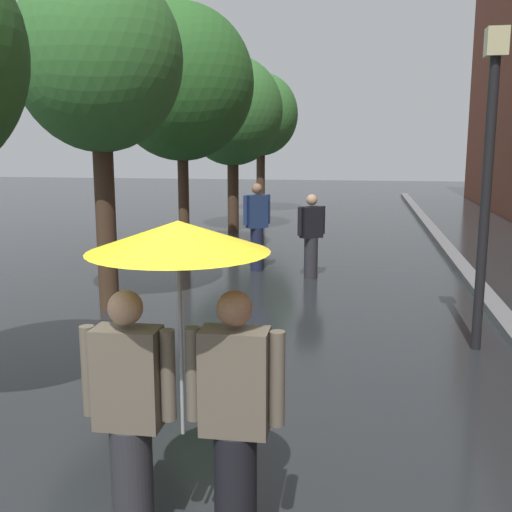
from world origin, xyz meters
The scene contains 9 objects.
kerb_strip centered at (3.20, 10.00, 0.06)m, with size 0.30×36.00×0.12m, color slate.
street_tree_1 centered at (-2.66, 6.06, 3.70)m, with size 2.43×2.43×5.08m.
street_tree_2 centered at (-2.70, 10.30, 3.78)m, with size 3.08×3.08×5.42m.
street_tree_3 centered at (-2.52, 14.71, 3.40)m, with size 2.83×2.83×4.95m.
street_tree_4 centered at (-2.51, 19.57, 3.51)m, with size 2.66×2.66×5.00m.
couple_under_umbrella centered at (0.11, 0.74, 1.37)m, with size 1.24×1.06×2.10m.
street_lamp_post centered at (2.60, 5.09, 2.27)m, with size 0.24×0.24×3.83m.
pedestrian_walking_midground centered at (0.23, 8.79, 0.81)m, with size 0.49×0.42×1.60m.
pedestrian_walking_far centered at (-0.90, 9.33, 0.90)m, with size 0.49×0.42×1.75m.
Camera 1 is at (1.13, -2.57, 2.54)m, focal length 42.82 mm.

